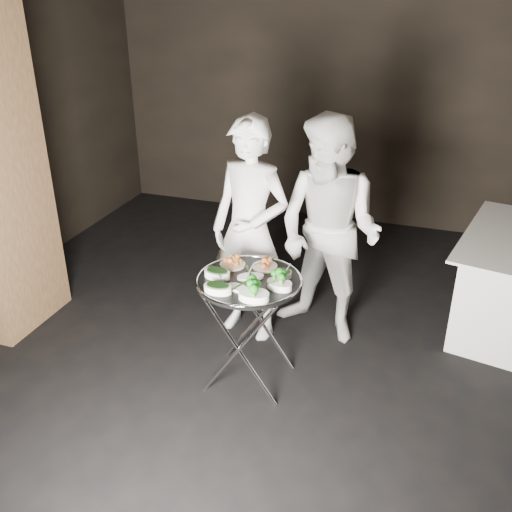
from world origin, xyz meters
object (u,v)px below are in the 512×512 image
(tray_stand, at_px, (249,326))
(waiter_right, at_px, (329,233))
(serving_tray, at_px, (249,281))
(waiter_left, at_px, (250,231))

(tray_stand, relative_size, waiter_right, 0.45)
(tray_stand, bearing_deg, serving_tray, -26.57)
(serving_tray, relative_size, waiter_left, 0.41)
(waiter_left, distance_m, waiter_right, 0.61)
(tray_stand, height_order, serving_tray, serving_tray)
(serving_tray, bearing_deg, tray_stand, 153.43)
(waiter_right, bearing_deg, serving_tray, -96.43)
(waiter_left, bearing_deg, serving_tray, -59.99)
(tray_stand, distance_m, waiter_left, 0.81)
(tray_stand, relative_size, serving_tray, 1.13)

